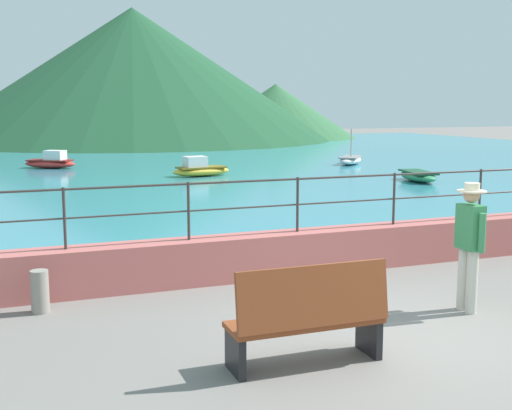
% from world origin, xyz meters
% --- Properties ---
extents(ground_plane, '(120.00, 120.00, 0.00)m').
position_xyz_m(ground_plane, '(0.00, 0.00, 0.00)').
color(ground_plane, slate).
extents(promenade_wall, '(20.00, 0.56, 0.70)m').
position_xyz_m(promenade_wall, '(0.00, 3.20, 0.35)').
color(promenade_wall, '#BC605B').
rests_on(promenade_wall, ground).
extents(railing, '(18.44, 0.04, 0.90)m').
position_xyz_m(railing, '(0.00, 3.20, 1.32)').
color(railing, '#383330').
rests_on(railing, promenade_wall).
extents(lake_water, '(64.00, 44.32, 0.06)m').
position_xyz_m(lake_water, '(0.00, 25.84, 0.03)').
color(lake_water, teal).
rests_on(lake_water, ground).
extents(hill_main, '(30.64, 30.64, 10.06)m').
position_xyz_m(hill_main, '(5.47, 45.32, 5.03)').
color(hill_main, '#1E4C2D').
rests_on(hill_main, ground).
extents(hill_secondary, '(13.19, 13.19, 4.39)m').
position_xyz_m(hill_secondary, '(16.62, 43.48, 2.20)').
color(hill_secondary, '#33663D').
rests_on(hill_secondary, ground).
extents(bench_main, '(1.71, 0.57, 1.13)m').
position_xyz_m(bench_main, '(-1.54, -0.44, 0.56)').
color(bench_main, brown).
rests_on(bench_main, ground).
extents(person_walking, '(0.38, 0.57, 1.75)m').
position_xyz_m(person_walking, '(1.28, 0.51, 0.98)').
color(person_walking, beige).
rests_on(person_walking, ground).
extents(bollard, '(0.24, 0.24, 0.58)m').
position_xyz_m(bollard, '(-4.10, 2.53, 0.29)').
color(bollard, gray).
rests_on(bollard, ground).
extents(boat_0, '(2.15, 2.35, 1.61)m').
position_xyz_m(boat_0, '(10.42, 19.99, 0.26)').
color(boat_0, white).
rests_on(boat_0, lake_water).
extents(boat_1, '(1.33, 2.43, 0.36)m').
position_xyz_m(boat_1, '(9.31, 13.15, 0.26)').
color(boat_1, '#338C59').
rests_on(boat_1, lake_water).
extents(boat_4, '(2.42, 2.01, 0.76)m').
position_xyz_m(boat_4, '(-2.47, 22.98, 0.33)').
color(boat_4, red).
rests_on(boat_4, lake_water).
extents(boat_5, '(2.40, 1.19, 0.76)m').
position_xyz_m(boat_5, '(2.58, 17.61, 0.33)').
color(boat_5, gold).
rests_on(boat_5, lake_water).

